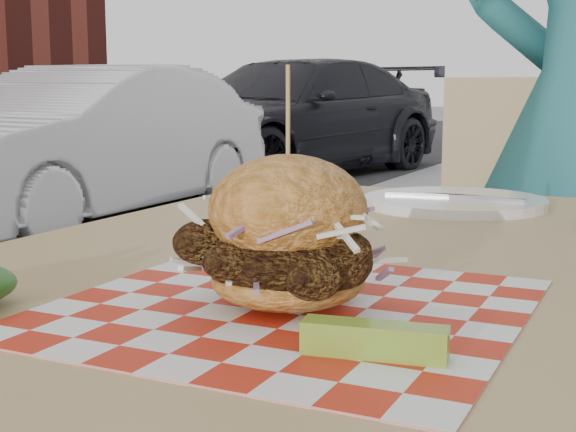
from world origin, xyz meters
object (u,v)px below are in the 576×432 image
object	(u,v)px
car_dark	(290,117)
patio_table	(353,334)
sandwich	(288,241)
patio_chair	(521,256)
car_white	(84,144)

from	to	relation	value
car_dark	patio_table	size ratio (longest dim) A/B	3.57
patio_table	sandwich	bearing A→B (deg)	-84.93
car_dark	sandwich	bearing A→B (deg)	-52.58
patio_table	patio_chair	size ratio (longest dim) A/B	1.26
car_white	sandwich	xyz separation A→B (m)	(3.41, -3.85, 0.26)
car_dark	patio_chair	world-z (taller)	car_dark
car_white	patio_table	xyz separation A→B (m)	(3.39, -3.65, 0.13)
car_white	sandwich	world-z (taller)	car_white
car_white	patio_chair	world-z (taller)	car_white
car_white	car_dark	size ratio (longest dim) A/B	0.77
car_dark	car_white	bearing A→B (deg)	-77.97
patio_chair	sandwich	world-z (taller)	patio_chair
car_white	car_dark	bearing A→B (deg)	89.65
car_white	sandwich	bearing A→B (deg)	-48.79
car_white	patio_table	size ratio (longest dim) A/B	2.75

